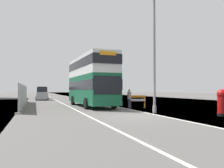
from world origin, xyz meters
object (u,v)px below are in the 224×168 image
lamppost_foreground (154,57)px  pedestrian_at_kerb (129,99)px  double_decker_bus (91,80)px  red_pillar_postbox (222,101)px  roadworks_barrier (138,100)px  car_receding_mid (42,93)px  car_oncoming_near (42,94)px

lamppost_foreground → pedestrian_at_kerb: size_ratio=4.95×
double_decker_bus → red_pillar_postbox: 12.88m
double_decker_bus → red_pillar_postbox: bearing=-61.9°
roadworks_barrier → car_receding_mid: size_ratio=0.39×
double_decker_bus → pedestrian_at_kerb: double_decker_bus is taller
roadworks_barrier → double_decker_bus: bearing=136.2°
car_oncoming_near → pedestrian_at_kerb: (7.05, -20.42, -0.11)m
double_decker_bus → roadworks_barrier: double_decker_bus is taller
double_decker_bus → car_oncoming_near: (-4.28, 16.88, -1.67)m
car_oncoming_near → double_decker_bus: bearing=-75.8°
red_pillar_postbox → double_decker_bus: bearing=118.1°
roadworks_barrier → car_receding_mid: (-7.69, 27.89, 0.35)m
car_oncoming_near → pedestrian_at_kerb: size_ratio=2.48×
roadworks_barrier → car_oncoming_near: car_oncoming_near is taller
double_decker_bus → pedestrian_at_kerb: 4.83m
car_oncoming_near → car_receding_mid: 7.54m
double_decker_bus → lamppost_foreground: bearing=-71.2°
red_pillar_postbox → car_receding_mid: 37.07m
car_oncoming_near → pedestrian_at_kerb: car_oncoming_near is taller
double_decker_bus → roadworks_barrier: (3.63, -3.48, -1.93)m
roadworks_barrier → car_receding_mid: car_receding_mid is taller
double_decker_bus → car_oncoming_near: double_decker_bus is taller
double_decker_bus → pedestrian_at_kerb: (2.77, -3.54, -1.78)m
red_pillar_postbox → roadworks_barrier: 8.14m
double_decker_bus → pedestrian_at_kerb: size_ratio=6.18×
lamppost_foreground → roadworks_barrier: 5.86m
red_pillar_postbox → car_receding_mid: bearing=105.8°
red_pillar_postbox → car_oncoming_near: (-10.30, 28.13, 0.04)m
car_receding_mid → red_pillar_postbox: bearing=-74.2°
red_pillar_postbox → pedestrian_at_kerb: 8.37m
car_receding_mid → pedestrian_at_kerb: size_ratio=2.28×
roadworks_barrier → red_pillar_postbox: bearing=-72.9°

